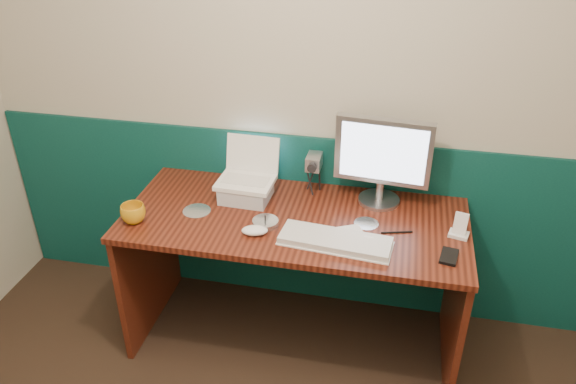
% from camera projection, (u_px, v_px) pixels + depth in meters
% --- Properties ---
extents(back_wall, '(3.50, 0.04, 2.50)m').
position_uv_depth(back_wall, '(318.00, 89.00, 2.67)').
color(back_wall, '#B8B19B').
rests_on(back_wall, ground).
extents(wainscot, '(3.48, 0.02, 1.00)m').
position_uv_depth(wainscot, '(314.00, 222.00, 3.04)').
color(wainscot, '#083536').
rests_on(wainscot, ground).
extents(desk, '(1.60, 0.70, 0.75)m').
position_uv_depth(desk, '(294.00, 280.00, 2.80)').
color(desk, '#341009').
rests_on(desk, ground).
extents(laptop_riser, '(0.24, 0.21, 0.08)m').
position_uv_depth(laptop_riser, '(246.00, 191.00, 2.74)').
color(laptop_riser, silver).
rests_on(laptop_riser, desk).
extents(laptop, '(0.28, 0.22, 0.22)m').
position_uv_depth(laptop, '(245.00, 164.00, 2.67)').
color(laptop, white).
rests_on(laptop, laptop_riser).
extents(monitor, '(0.46, 0.17, 0.45)m').
position_uv_depth(monitor, '(382.00, 161.00, 2.63)').
color(monitor, '#A8A7AC').
rests_on(monitor, desk).
extents(keyboard, '(0.49, 0.21, 0.03)m').
position_uv_depth(keyboard, '(335.00, 241.00, 2.42)').
color(keyboard, silver).
rests_on(keyboard, desk).
extents(mouse_right, '(0.12, 0.08, 0.04)m').
position_uv_depth(mouse_right, '(368.00, 240.00, 2.42)').
color(mouse_right, white).
rests_on(mouse_right, desk).
extents(mouse_left, '(0.13, 0.09, 0.04)m').
position_uv_depth(mouse_left, '(255.00, 230.00, 2.48)').
color(mouse_left, white).
rests_on(mouse_left, desk).
extents(mug, '(0.12, 0.12, 0.09)m').
position_uv_depth(mug, '(133.00, 214.00, 2.56)').
color(mug, orange).
rests_on(mug, desk).
extents(camcorder, '(0.08, 0.12, 0.18)m').
position_uv_depth(camcorder, '(314.00, 175.00, 2.78)').
color(camcorder, '#B5B4B9').
rests_on(camcorder, desk).
extents(cd_spindle, '(0.12, 0.12, 0.02)m').
position_uv_depth(cd_spindle, '(265.00, 223.00, 2.55)').
color(cd_spindle, '#AEB6BE').
rests_on(cd_spindle, desk).
extents(cd_loose_a, '(0.13, 0.13, 0.00)m').
position_uv_depth(cd_loose_a, '(197.00, 211.00, 2.66)').
color(cd_loose_a, silver).
rests_on(cd_loose_a, desk).
extents(cd_loose_b, '(0.11, 0.11, 0.00)m').
position_uv_depth(cd_loose_b, '(366.00, 223.00, 2.57)').
color(cd_loose_b, silver).
rests_on(cd_loose_b, desk).
extents(pen, '(0.14, 0.05, 0.01)m').
position_uv_depth(pen, '(397.00, 232.00, 2.50)').
color(pen, black).
rests_on(pen, desk).
extents(papers, '(0.19, 0.16, 0.00)m').
position_uv_depth(papers, '(346.00, 233.00, 2.50)').
color(papers, silver).
rests_on(papers, desk).
extents(dock, '(0.10, 0.08, 0.02)m').
position_uv_depth(dock, '(459.00, 234.00, 2.48)').
color(dock, white).
rests_on(dock, desk).
extents(music_player, '(0.06, 0.04, 0.10)m').
position_uv_depth(music_player, '(461.00, 223.00, 2.45)').
color(music_player, white).
rests_on(music_player, dock).
extents(pda, '(0.09, 0.13, 0.01)m').
position_uv_depth(pda, '(449.00, 256.00, 2.34)').
color(pda, black).
rests_on(pda, desk).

